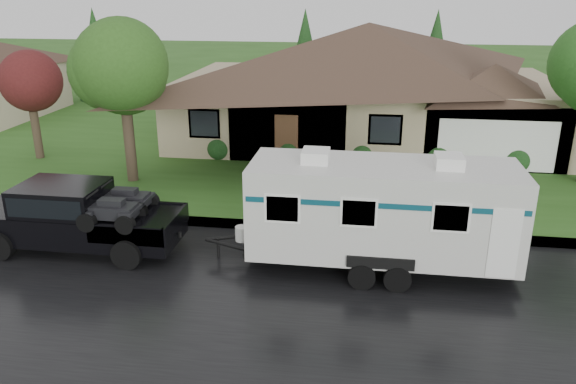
# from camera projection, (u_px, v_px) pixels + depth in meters

# --- Properties ---
(ground) EXTENTS (140.00, 140.00, 0.00)m
(ground) POSITION_uv_depth(u_px,v_px,m) (283.00, 261.00, 15.81)
(ground) COLOR #295219
(ground) RESTS_ON ground
(road) EXTENTS (140.00, 8.00, 0.01)m
(road) POSITION_uv_depth(u_px,v_px,m) (270.00, 297.00, 13.95)
(road) COLOR black
(road) RESTS_ON ground
(curb) EXTENTS (140.00, 0.50, 0.15)m
(curb) POSITION_uv_depth(u_px,v_px,m) (293.00, 227.00, 17.88)
(curb) COLOR gray
(curb) RESTS_ON ground
(lawn) EXTENTS (140.00, 26.00, 0.15)m
(lawn) POSITION_uv_depth(u_px,v_px,m) (326.00, 132.00, 29.75)
(lawn) COLOR #295219
(lawn) RESTS_ON ground
(house_main) EXTENTS (19.44, 10.80, 6.90)m
(house_main) POSITION_uv_depth(u_px,v_px,m) (373.00, 69.00, 27.16)
(house_main) COLOR tan
(house_main) RESTS_ON lawn
(tree_left_green) EXTENTS (3.68, 3.68, 6.10)m
(tree_left_green) POSITION_uv_depth(u_px,v_px,m) (123.00, 71.00, 20.66)
(tree_left_green) COLOR #382B1E
(tree_left_green) RESTS_ON lawn
(tree_red) EXTENTS (2.88, 2.88, 4.77)m
(tree_red) POSITION_uv_depth(u_px,v_px,m) (29.00, 83.00, 23.92)
(tree_red) COLOR #382B1E
(tree_red) RESTS_ON lawn
(shrub_row) EXTENTS (13.60, 1.00, 1.00)m
(shrub_row) POSITION_uv_depth(u_px,v_px,m) (362.00, 153.00, 23.97)
(shrub_row) COLOR #143814
(shrub_row) RESTS_ON lawn
(pickup_truck) EXTENTS (5.96, 2.26, 1.99)m
(pickup_truck) POSITION_uv_depth(u_px,v_px,m) (73.00, 215.00, 16.24)
(pickup_truck) COLOR black
(pickup_truck) RESTS_ON ground
(travel_trailer) EXTENTS (7.35, 2.58, 3.30)m
(travel_trailer) POSITION_uv_depth(u_px,v_px,m) (382.00, 209.00, 14.80)
(travel_trailer) COLOR beige
(travel_trailer) RESTS_ON ground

